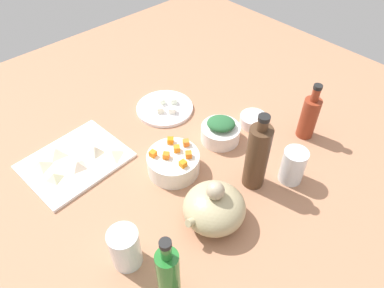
# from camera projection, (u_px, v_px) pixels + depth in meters

# --- Properties ---
(tabletop) EXTENTS (1.90, 1.90, 0.03)m
(tabletop) POSITION_uv_depth(u_px,v_px,m) (192.00, 159.00, 1.13)
(tabletop) COLOR #A87253
(tabletop) RESTS_ON ground
(cutting_board) EXTENTS (0.31, 0.26, 0.01)m
(cutting_board) POSITION_uv_depth(u_px,v_px,m) (75.00, 161.00, 1.09)
(cutting_board) COLOR white
(cutting_board) RESTS_ON tabletop
(plate_tofu) EXTENTS (0.20, 0.20, 0.01)m
(plate_tofu) POSITION_uv_depth(u_px,v_px,m) (165.00, 108.00, 1.28)
(plate_tofu) COLOR white
(plate_tofu) RESTS_ON tabletop
(bowl_greens) EXTENTS (0.13, 0.13, 0.05)m
(bowl_greens) POSITION_uv_depth(u_px,v_px,m) (220.00, 133.00, 1.15)
(bowl_greens) COLOR white
(bowl_greens) RESTS_ON tabletop
(bowl_carrots) EXTENTS (0.16, 0.16, 0.06)m
(bowl_carrots) POSITION_uv_depth(u_px,v_px,m) (173.00, 163.00, 1.05)
(bowl_carrots) COLOR white
(bowl_carrots) RESTS_ON tabletop
(bowl_small_side) EXTENTS (0.09, 0.09, 0.04)m
(bowl_small_side) POSITION_uv_depth(u_px,v_px,m) (253.00, 120.00, 1.21)
(bowl_small_side) COLOR white
(bowl_small_side) RESTS_ON tabletop
(teapot) EXTENTS (0.18, 0.16, 0.15)m
(teapot) POSITION_uv_depth(u_px,v_px,m) (214.00, 207.00, 0.91)
(teapot) COLOR tan
(teapot) RESTS_ON tabletop
(bottle_0) EXTENTS (0.06, 0.06, 0.25)m
(bottle_0) POSITION_uv_depth(u_px,v_px,m) (257.00, 156.00, 0.97)
(bottle_0) COLOR #4A3220
(bottle_0) RESTS_ON tabletop
(bottle_1) EXTENTS (0.05, 0.05, 0.23)m
(bottle_1) POSITION_uv_depth(u_px,v_px,m) (169.00, 276.00, 0.74)
(bottle_1) COLOR #226F29
(bottle_1) RESTS_ON tabletop
(bottle_2) EXTENTS (0.05, 0.05, 0.20)m
(bottle_2) POSITION_uv_depth(u_px,v_px,m) (309.00, 116.00, 1.13)
(bottle_2) COLOR maroon
(bottle_2) RESTS_ON tabletop
(drinking_glass_0) EXTENTS (0.07, 0.07, 0.11)m
(drinking_glass_0) POSITION_uv_depth(u_px,v_px,m) (293.00, 166.00, 1.01)
(drinking_glass_0) COLOR white
(drinking_glass_0) RESTS_ON tabletop
(drinking_glass_1) EXTENTS (0.07, 0.07, 0.11)m
(drinking_glass_1) POSITION_uv_depth(u_px,v_px,m) (125.00, 248.00, 0.83)
(drinking_glass_1) COLOR white
(drinking_glass_1) RESTS_ON tabletop
(carrot_cube_0) EXTENTS (0.02, 0.02, 0.02)m
(carrot_cube_0) POSITION_uv_depth(u_px,v_px,m) (183.00, 164.00, 1.00)
(carrot_cube_0) COLOR orange
(carrot_cube_0) RESTS_ON bowl_carrots
(carrot_cube_1) EXTENTS (0.03, 0.03, 0.02)m
(carrot_cube_1) POSITION_uv_depth(u_px,v_px,m) (166.00, 155.00, 1.02)
(carrot_cube_1) COLOR orange
(carrot_cube_1) RESTS_ON bowl_carrots
(carrot_cube_2) EXTENTS (0.03, 0.03, 0.02)m
(carrot_cube_2) POSITION_uv_depth(u_px,v_px,m) (170.00, 141.00, 1.06)
(carrot_cube_2) COLOR orange
(carrot_cube_2) RESTS_ON bowl_carrots
(carrot_cube_3) EXTENTS (0.03, 0.03, 0.02)m
(carrot_cube_3) POSITION_uv_depth(u_px,v_px,m) (189.00, 155.00, 1.02)
(carrot_cube_3) COLOR orange
(carrot_cube_3) RESTS_ON bowl_carrots
(carrot_cube_4) EXTENTS (0.02, 0.02, 0.02)m
(carrot_cube_4) POSITION_uv_depth(u_px,v_px,m) (153.00, 154.00, 1.03)
(carrot_cube_4) COLOR orange
(carrot_cube_4) RESTS_ON bowl_carrots
(carrot_cube_5) EXTENTS (0.02, 0.02, 0.02)m
(carrot_cube_5) POSITION_uv_depth(u_px,v_px,m) (186.00, 143.00, 1.06)
(carrot_cube_5) COLOR orange
(carrot_cube_5) RESTS_ON bowl_carrots
(carrot_cube_6) EXTENTS (0.03, 0.03, 0.02)m
(carrot_cube_6) POSITION_uv_depth(u_px,v_px,m) (176.00, 148.00, 1.04)
(carrot_cube_6) COLOR orange
(carrot_cube_6) RESTS_ON bowl_carrots
(chopped_greens_mound) EXTENTS (0.12, 0.12, 0.03)m
(chopped_greens_mound) POSITION_uv_depth(u_px,v_px,m) (221.00, 123.00, 1.12)
(chopped_greens_mound) COLOR #275E33
(chopped_greens_mound) RESTS_ON bowl_greens
(tofu_cube_0) EXTENTS (0.02, 0.02, 0.02)m
(tofu_cube_0) POSITION_uv_depth(u_px,v_px,m) (161.00, 101.00, 1.28)
(tofu_cube_0) COLOR white
(tofu_cube_0) RESTS_ON plate_tofu
(tofu_cube_1) EXTENTS (0.03, 0.03, 0.02)m
(tofu_cube_1) POSITION_uv_depth(u_px,v_px,m) (172.00, 110.00, 1.24)
(tofu_cube_1) COLOR white
(tofu_cube_1) RESTS_ON plate_tofu
(tofu_cube_2) EXTENTS (0.03, 0.03, 0.02)m
(tofu_cube_2) POSITION_uv_depth(u_px,v_px,m) (160.00, 109.00, 1.25)
(tofu_cube_2) COLOR white
(tofu_cube_2) RESTS_ON plate_tofu
(tofu_cube_3) EXTENTS (0.03, 0.03, 0.02)m
(tofu_cube_3) POSITION_uv_depth(u_px,v_px,m) (173.00, 101.00, 1.28)
(tofu_cube_3) COLOR white
(tofu_cube_3) RESTS_ON plate_tofu
(dumpling_0) EXTENTS (0.08, 0.08, 0.02)m
(dumpling_0) POSITION_uv_depth(u_px,v_px,m) (56.00, 152.00, 1.10)
(dumpling_0) COLOR beige
(dumpling_0) RESTS_ON cutting_board
(dumpling_1) EXTENTS (0.05, 0.05, 0.02)m
(dumpling_1) POSITION_uv_depth(u_px,v_px,m) (54.00, 176.00, 1.03)
(dumpling_1) COLOR beige
(dumpling_1) RESTS_ON cutting_board
(dumpling_2) EXTENTS (0.06, 0.06, 0.03)m
(dumpling_2) POSITION_uv_depth(u_px,v_px,m) (95.00, 150.00, 1.10)
(dumpling_2) COLOR beige
(dumpling_2) RESTS_ON cutting_board
(dumpling_3) EXTENTS (0.07, 0.06, 0.02)m
(dumpling_3) POSITION_uv_depth(u_px,v_px,m) (40.00, 164.00, 1.06)
(dumpling_3) COLOR beige
(dumpling_3) RESTS_ON cutting_board
(dumpling_4) EXTENTS (0.06, 0.06, 0.02)m
(dumpling_4) POSITION_uv_depth(u_px,v_px,m) (78.00, 165.00, 1.06)
(dumpling_4) COLOR beige
(dumpling_4) RESTS_ON cutting_board
(dumpling_5) EXTENTS (0.07, 0.07, 0.02)m
(dumpling_5) POSITION_uv_depth(u_px,v_px,m) (112.00, 153.00, 1.10)
(dumpling_5) COLOR beige
(dumpling_5) RESTS_ON cutting_board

